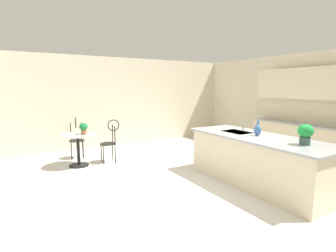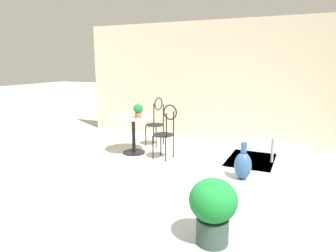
# 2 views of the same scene
# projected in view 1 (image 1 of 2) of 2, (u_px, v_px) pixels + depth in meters

# --- Properties ---
(ground_plane) EXTENTS (40.00, 40.00, 0.00)m
(ground_plane) POSITION_uv_depth(u_px,v_px,m) (211.00, 188.00, 4.70)
(ground_plane) COLOR beige
(wall_back) EXTENTS (9.00, 0.12, 2.70)m
(wall_back) POSITION_uv_depth(u_px,v_px,m) (328.00, 106.00, 6.35)
(wall_back) COLOR beige
(wall_back) RESTS_ON ground
(wall_left_window) EXTENTS (0.12, 7.80, 2.70)m
(wall_left_window) POSITION_uv_depth(u_px,v_px,m) (124.00, 102.00, 8.12)
(wall_left_window) COLOR beige
(wall_left_window) RESTS_ON ground
(kitchen_island) EXTENTS (2.80, 1.06, 0.92)m
(kitchen_island) POSITION_uv_depth(u_px,v_px,m) (257.00, 160.00, 4.81)
(kitchen_island) COLOR beige
(kitchen_island) RESTS_ON ground
(back_counter_run) EXTENTS (2.44, 0.64, 1.52)m
(back_counter_run) POSITION_uv_depth(u_px,v_px,m) (299.00, 139.00, 6.59)
(back_counter_run) COLOR beige
(back_counter_run) RESTS_ON ground
(upper_cabinet_run) EXTENTS (2.40, 0.36, 0.76)m
(upper_cabinet_run) POSITION_uv_depth(u_px,v_px,m) (302.00, 83.00, 6.36)
(upper_cabinet_run) COLOR beige
(upper_cabinet_run) RESTS_ON back_counter_run
(bistro_table) EXTENTS (0.80, 0.80, 0.74)m
(bistro_table) POSITION_uv_depth(u_px,v_px,m) (78.00, 147.00, 5.93)
(bistro_table) COLOR black
(bistro_table) RESTS_ON ground
(chair_near_window) EXTENTS (0.42, 0.50, 1.04)m
(chair_near_window) POSITION_uv_depth(u_px,v_px,m) (110.00, 139.00, 6.22)
(chair_near_window) COLOR black
(chair_near_window) RESTS_ON ground
(chair_by_island) EXTENTS (0.51, 0.44, 1.04)m
(chair_by_island) POSITION_uv_depth(u_px,v_px,m) (76.00, 136.00, 6.62)
(chair_by_island) COLOR black
(chair_by_island) RESTS_ON ground
(sink_faucet) EXTENTS (0.02, 0.02, 0.22)m
(sink_faucet) POSITION_uv_depth(u_px,v_px,m) (243.00, 126.00, 5.28)
(sink_faucet) COLOR #B2B5BA
(sink_faucet) RESTS_ON kitchen_island
(potted_plant_on_table) EXTENTS (0.19, 0.19, 0.27)m
(potted_plant_on_table) POSITION_uv_depth(u_px,v_px,m) (84.00, 128.00, 5.90)
(potted_plant_on_table) COLOR #9E603D
(potted_plant_on_table) RESTS_ON bistro_table
(potted_plant_counter_far) EXTENTS (0.23, 0.23, 0.33)m
(potted_plant_counter_far) POSITION_uv_depth(u_px,v_px,m) (305.00, 133.00, 4.01)
(potted_plant_counter_far) COLOR #385147
(potted_plant_counter_far) RESTS_ON kitchen_island
(vase_on_counter) EXTENTS (0.13, 0.13, 0.29)m
(vase_on_counter) POSITION_uv_depth(u_px,v_px,m) (258.00, 130.00, 4.77)
(vase_on_counter) COLOR #386099
(vase_on_counter) RESTS_ON kitchen_island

